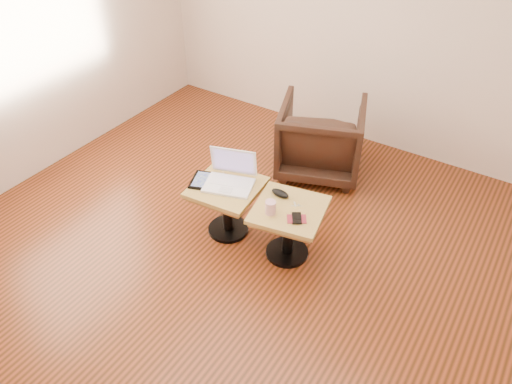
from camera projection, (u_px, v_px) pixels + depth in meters
The scene contains 11 objects.
room_shell at pixel (228, 107), 2.78m from camera, with size 4.52×4.52×2.71m.
side_table_left at pixel (227, 197), 3.78m from camera, with size 0.53×0.53×0.45m.
side_table_right at pixel (289, 220), 3.57m from camera, with size 0.57×0.57×0.45m.
laptop at pixel (230, 177), 3.71m from camera, with size 0.42×0.38×0.25m.
tablet at pixel (204, 180), 3.75m from camera, with size 0.25×0.27×0.02m.
charging_adapter at pixel (221, 165), 3.89m from camera, with size 0.04×0.04×0.03m, color white.
glasses_case at pixel (280, 193), 3.60m from camera, with size 0.14×0.06×0.04m, color black.
striped_cup at pixel (270, 207), 3.43m from camera, with size 0.08×0.08×0.10m, color #D15972.
earbuds_tangle at pixel (296, 204), 3.52m from camera, with size 0.07×0.05×0.01m.
phone_on_sleeve at pixel (297, 219), 3.40m from camera, with size 0.16×0.15×0.02m.
armchair at pixel (321, 138), 4.44m from camera, with size 0.72×0.74×0.67m, color black.
Camera 1 is at (1.48, -2.01, 2.68)m, focal length 35.00 mm.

